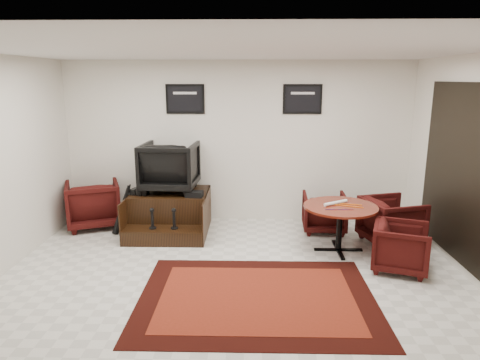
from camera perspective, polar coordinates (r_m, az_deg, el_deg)
name	(u,v)px	position (r m, az deg, el deg)	size (l,w,h in m)	color
ground	(232,282)	(5.52, -1.03, -13.46)	(6.00, 6.00, 0.00)	silver
room_shell	(266,140)	(5.09, 3.55, 5.38)	(6.02, 5.02, 2.81)	silver
area_rug	(257,298)	(5.17, 2.27, -15.40)	(2.74, 2.05, 0.01)	black
shine_podium	(170,213)	(7.25, -9.30, -4.38)	(1.27, 1.31, 0.65)	black
shine_chair	(170,164)	(7.18, -9.35, 2.09)	(0.88, 0.83, 0.91)	black
shoes_pair	(139,191)	(7.17, -13.26, -1.44)	(0.29, 0.32, 0.10)	black
polish_kit	(194,194)	(6.84, -6.10, -1.88)	(0.26, 0.18, 0.09)	black
umbrella_black	(122,209)	(7.20, -15.50, -3.77)	(0.32, 0.12, 0.86)	black
umbrella_hooked	(124,207)	(7.35, -15.22, -3.50)	(0.31, 0.12, 0.84)	black
armchair_side	(93,202)	(7.75, -19.01, -2.74)	(0.85, 0.79, 0.87)	black
meeting_table	(340,211)	(6.39, 13.22, -4.10)	(1.06, 1.06, 0.70)	#4F190B
table_chair_back	(324,210)	(7.26, 11.16, -4.00)	(0.69, 0.64, 0.71)	black
table_chair_window	(392,219)	(6.97, 19.56, -4.89)	(0.77, 0.72, 0.80)	black
table_chair_corner	(401,245)	(6.09, 20.67, -8.11)	(0.68, 0.64, 0.70)	black
paper_roll	(336,203)	(6.41, 12.64, -2.98)	(0.05, 0.05, 0.42)	white
table_clutter	(345,206)	(6.35, 13.84, -3.38)	(0.57, 0.33, 0.01)	orange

